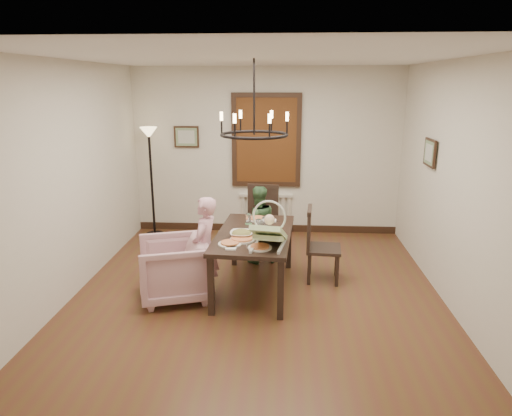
# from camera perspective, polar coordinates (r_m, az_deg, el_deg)

# --- Properties ---
(room_shell) EXTENTS (4.51, 5.00, 2.81)m
(room_shell) POSITION_cam_1_polar(r_m,az_deg,el_deg) (5.66, 0.39, 3.85)
(room_shell) COLOR #562D1D
(room_shell) RESTS_ON ground
(dining_table) EXTENTS (1.00, 1.65, 0.75)m
(dining_table) POSITION_cam_1_polar(r_m,az_deg,el_deg) (5.66, -0.22, -3.91)
(dining_table) COLOR black
(dining_table) RESTS_ON room_shell
(chair_far) EXTENTS (0.53, 0.53, 1.07)m
(chair_far) POSITION_cam_1_polar(r_m,az_deg,el_deg) (6.78, 0.54, -1.73)
(chair_far) COLOR black
(chair_far) RESTS_ON room_shell
(chair_right) EXTENTS (0.47, 0.47, 1.00)m
(chair_right) POSITION_cam_1_polar(r_m,az_deg,el_deg) (6.02, 8.48, -4.54)
(chair_right) COLOR black
(chair_right) RESTS_ON room_shell
(armchair) EXTENTS (1.02, 1.00, 0.74)m
(armchair) POSITION_cam_1_polar(r_m,az_deg,el_deg) (5.62, -10.24, -7.49)
(armchair) COLOR #C5969B
(armchair) RESTS_ON room_shell
(elderly_woman) EXTENTS (0.32, 0.42, 1.04)m
(elderly_woman) POSITION_cam_1_polar(r_m,az_deg,el_deg) (5.55, -6.36, -6.01)
(elderly_woman) COLOR #D093A2
(elderly_woman) RESTS_ON room_shell
(seated_man) EXTENTS (0.54, 0.48, 0.94)m
(seated_man) POSITION_cam_1_polar(r_m,az_deg,el_deg) (6.58, 0.22, -2.89)
(seated_man) COLOR #40693E
(seated_man) RESTS_ON room_shell
(baby_bouncer) EXTENTS (0.49, 0.61, 0.36)m
(baby_bouncer) POSITION_cam_1_polar(r_m,az_deg,el_deg) (5.12, 1.63, -2.89)
(baby_bouncer) COLOR #C4E19B
(baby_bouncer) RESTS_ON dining_table
(salad_bowl) EXTENTS (0.33, 0.33, 0.08)m
(salad_bowl) POSITION_cam_1_polar(r_m,az_deg,el_deg) (5.46, -1.82, -3.24)
(salad_bowl) COLOR white
(salad_bowl) RESTS_ON dining_table
(pizza_platter) EXTENTS (0.30, 0.30, 0.04)m
(pizza_platter) POSITION_cam_1_polar(r_m,az_deg,el_deg) (5.35, -1.73, -3.89)
(pizza_platter) COLOR tan
(pizza_platter) RESTS_ON dining_table
(drinking_glass) EXTENTS (0.07, 0.07, 0.14)m
(drinking_glass) POSITION_cam_1_polar(r_m,az_deg,el_deg) (5.71, 0.34, -2.09)
(drinking_glass) COLOR silver
(drinking_glass) RESTS_ON dining_table
(window_blinds) EXTENTS (1.00, 0.03, 1.40)m
(window_blinds) POSITION_cam_1_polar(r_m,az_deg,el_deg) (7.70, 1.30, 8.43)
(window_blinds) COLOR #532C10
(window_blinds) RESTS_ON room_shell
(radiator) EXTENTS (0.92, 0.12, 0.62)m
(radiator) POSITION_cam_1_polar(r_m,az_deg,el_deg) (7.97, 1.25, -0.51)
(radiator) COLOR silver
(radiator) RESTS_ON room_shell
(picture_back) EXTENTS (0.42, 0.03, 0.36)m
(picture_back) POSITION_cam_1_polar(r_m,az_deg,el_deg) (7.87, -8.68, 8.79)
(picture_back) COLOR black
(picture_back) RESTS_ON room_shell
(picture_right) EXTENTS (0.03, 0.42, 0.36)m
(picture_right) POSITION_cam_1_polar(r_m,az_deg,el_deg) (6.42, 20.91, 6.48)
(picture_right) COLOR black
(picture_right) RESTS_ON room_shell
(floor_lamp) EXTENTS (0.30, 0.30, 1.80)m
(floor_lamp) POSITION_cam_1_polar(r_m,az_deg,el_deg) (7.82, -12.89, 2.96)
(floor_lamp) COLOR black
(floor_lamp) RESTS_ON room_shell
(chandelier) EXTENTS (0.80, 0.80, 0.04)m
(chandelier) POSITION_cam_1_polar(r_m,az_deg,el_deg) (5.37, -0.23, 9.15)
(chandelier) COLOR black
(chandelier) RESTS_ON room_shell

